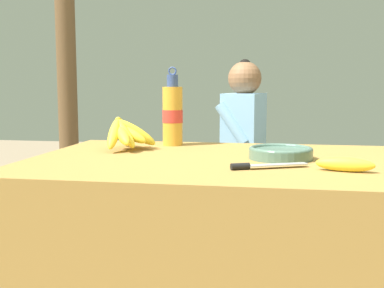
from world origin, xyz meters
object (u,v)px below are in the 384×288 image
at_px(water_bottle, 173,114).
at_px(loose_banana_front, 345,164).
at_px(serving_bowl, 281,152).
at_px(banana_bunch_green, 323,171).
at_px(wooden_bench, 246,188).
at_px(seated_vendor, 237,139).
at_px(support_post_near, 66,36).
at_px(banana_bunch_ripe, 126,133).
at_px(knife, 258,166).

height_order(water_bottle, loose_banana_front, water_bottle).
bearing_deg(serving_bowl, banana_bunch_green, 78.75).
height_order(wooden_bench, seated_vendor, seated_vendor).
bearing_deg(loose_banana_front, support_post_near, 131.86).
xyz_separation_m(loose_banana_front, seated_vendor, (-0.42, 1.50, -0.10)).
height_order(serving_bowl, wooden_bench, serving_bowl).
xyz_separation_m(water_bottle, seated_vendor, (0.18, 1.00, -0.21)).
relative_size(water_bottle, support_post_near, 0.12).
relative_size(loose_banana_front, seated_vendor, 0.15).
bearing_deg(serving_bowl, water_bottle, 145.80).
relative_size(serving_bowl, water_bottle, 0.66).
xyz_separation_m(seated_vendor, support_post_near, (-1.25, 0.37, 0.67)).
bearing_deg(loose_banana_front, serving_bowl, 130.54).
relative_size(banana_bunch_ripe, serving_bowl, 1.26).
xyz_separation_m(serving_bowl, seated_vendor, (-0.25, 1.29, -0.11)).
bearing_deg(serving_bowl, banana_bunch_ripe, 167.20).
bearing_deg(water_bottle, banana_bunch_ripe, -131.71).
bearing_deg(banana_bunch_ripe, loose_banana_front, -24.20).
xyz_separation_m(water_bottle, support_post_near, (-1.07, 1.37, 0.46)).
distance_m(banana_bunch_ripe, loose_banana_front, 0.82).
distance_m(wooden_bench, banana_bunch_green, 0.47).
bearing_deg(banana_bunch_ripe, serving_bowl, -12.80).
distance_m(serving_bowl, knife, 0.22).
bearing_deg(serving_bowl, seated_vendor, 100.82).
height_order(serving_bowl, water_bottle, water_bottle).
relative_size(water_bottle, loose_banana_front, 1.88).
bearing_deg(wooden_bench, knife, -85.26).
relative_size(seated_vendor, banana_bunch_green, 4.12).
relative_size(banana_bunch_ripe, banana_bunch_green, 0.98).
relative_size(serving_bowl, knife, 0.93).
distance_m(seated_vendor, support_post_near, 1.47).
distance_m(water_bottle, banana_bunch_green, 1.30).
relative_size(serving_bowl, loose_banana_front, 1.25).
bearing_deg(banana_bunch_green, knife, -102.10).
xyz_separation_m(knife, seated_vendor, (-0.18, 1.50, -0.09)).
xyz_separation_m(serving_bowl, loose_banana_front, (0.18, -0.21, -0.00)).
distance_m(wooden_bench, support_post_near, 1.66).
height_order(banana_bunch_ripe, banana_bunch_green, banana_bunch_ripe).
bearing_deg(support_post_near, serving_bowl, -47.98).
relative_size(knife, seated_vendor, 0.20).
bearing_deg(water_bottle, support_post_near, 127.97).
relative_size(serving_bowl, seated_vendor, 0.19).
height_order(loose_banana_front, wooden_bench, loose_banana_front).
distance_m(banana_bunch_ripe, banana_bunch_green, 1.49).
xyz_separation_m(knife, wooden_bench, (-0.13, 1.52, -0.40)).
relative_size(banana_bunch_ripe, knife, 1.17).
bearing_deg(water_bottle, banana_bunch_green, 56.14).
bearing_deg(knife, banana_bunch_green, 52.95).
distance_m(knife, wooden_bench, 1.58).
bearing_deg(seated_vendor, wooden_bench, -145.87).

